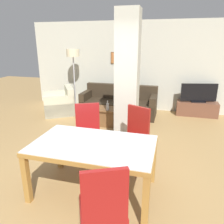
# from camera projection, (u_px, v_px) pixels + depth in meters

# --- Properties ---
(ground_plane) EXTENTS (18.00, 18.00, 0.00)m
(ground_plane) POSITION_uv_depth(u_px,v_px,m) (95.00, 190.00, 3.24)
(ground_plane) COLOR #A4804C
(back_wall) EXTENTS (7.20, 0.09, 2.70)m
(back_wall) POSITION_uv_depth(u_px,v_px,m) (141.00, 67.00, 6.77)
(back_wall) COLOR beige
(back_wall) RESTS_ON ground_plane
(divider_pillar) EXTENTS (0.45, 0.37, 2.70)m
(divider_pillar) POSITION_uv_depth(u_px,v_px,m) (127.00, 80.00, 4.40)
(divider_pillar) COLOR beige
(divider_pillar) RESTS_ON ground_plane
(dining_table) EXTENTS (1.69, 1.01, 0.77)m
(dining_table) POSITION_uv_depth(u_px,v_px,m) (94.00, 153.00, 3.04)
(dining_table) COLOR #A67634
(dining_table) RESTS_ON ground_plane
(dining_chair_far_right) EXTENTS (0.61, 0.61, 1.04)m
(dining_chair_far_right) POSITION_uv_depth(u_px,v_px,m) (134.00, 135.00, 3.80)
(dining_chair_far_right) COLOR maroon
(dining_chair_far_right) RESTS_ON ground_plane
(dining_chair_near_right) EXTENTS (0.61, 0.61, 1.04)m
(dining_chair_near_right) POSITION_uv_depth(u_px,v_px,m) (103.00, 206.00, 2.16)
(dining_chair_near_right) COLOR maroon
(dining_chair_near_right) RESTS_ON ground_plane
(dining_chair_far_left) EXTENTS (0.61, 0.61, 1.04)m
(dining_chair_far_left) POSITION_uv_depth(u_px,v_px,m) (88.00, 131.00, 3.96)
(dining_chair_far_left) COLOR maroon
(dining_chair_far_left) RESTS_ON ground_plane
(sofa) EXTENTS (2.18, 0.86, 0.85)m
(sofa) POSITION_uv_depth(u_px,v_px,m) (119.00, 105.00, 6.51)
(sofa) COLOR #32271B
(sofa) RESTS_ON ground_plane
(armchair) EXTENTS (1.23, 1.26, 0.80)m
(armchair) POSITION_uv_depth(u_px,v_px,m) (60.00, 104.00, 6.63)
(armchair) COLOR beige
(armchair) RESTS_ON ground_plane
(coffee_table) EXTENTS (0.79, 0.49, 0.46)m
(coffee_table) POSITION_uv_depth(u_px,v_px,m) (107.00, 116.00, 5.69)
(coffee_table) COLOR brown
(coffee_table) RESTS_ON ground_plane
(bottle) EXTENTS (0.07, 0.07, 0.24)m
(bottle) POSITION_uv_depth(u_px,v_px,m) (108.00, 106.00, 5.45)
(bottle) COLOR #B2B7BC
(bottle) RESTS_ON coffee_table
(tv_stand) EXTENTS (1.15, 0.40, 0.42)m
(tv_stand) POSITION_uv_depth(u_px,v_px,m) (197.00, 109.00, 6.43)
(tv_stand) COLOR brown
(tv_stand) RESTS_ON ground_plane
(tv_screen) EXTENTS (1.01, 0.28, 0.54)m
(tv_screen) POSITION_uv_depth(u_px,v_px,m) (199.00, 93.00, 6.28)
(tv_screen) COLOR black
(tv_screen) RESTS_ON tv_stand
(floor_lamp) EXTENTS (0.39, 0.39, 1.88)m
(floor_lamp) POSITION_uv_depth(u_px,v_px,m) (73.00, 58.00, 6.61)
(floor_lamp) COLOR #B7B7BC
(floor_lamp) RESTS_ON ground_plane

